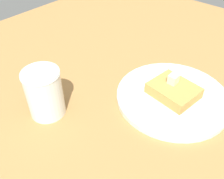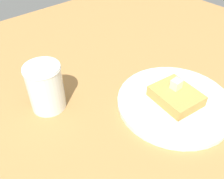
# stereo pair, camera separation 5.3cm
# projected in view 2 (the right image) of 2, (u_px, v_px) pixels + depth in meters

# --- Properties ---
(table_surface) EXTENTS (1.20, 1.20, 0.02)m
(table_surface) POSITION_uv_depth(u_px,v_px,m) (146.00, 95.00, 0.59)
(table_surface) COLOR #A1733F
(table_surface) RESTS_ON ground
(plate) EXTENTS (0.25, 0.25, 0.01)m
(plate) POSITION_uv_depth(u_px,v_px,m) (175.00, 102.00, 0.55)
(plate) COLOR silver
(plate) RESTS_ON table_surface
(toast_slice_center) EXTENTS (0.09, 0.11, 0.03)m
(toast_slice_center) POSITION_uv_depth(u_px,v_px,m) (176.00, 96.00, 0.54)
(toast_slice_center) COLOR #C88C44
(toast_slice_center) RESTS_ON plate
(butter_pat_primary) EXTENTS (0.02, 0.02, 0.02)m
(butter_pat_primary) POSITION_uv_depth(u_px,v_px,m) (176.00, 84.00, 0.54)
(butter_pat_primary) COLOR beige
(butter_pat_primary) RESTS_ON toast_slice_center
(fork) EXTENTS (0.14, 0.10, 0.00)m
(fork) POSITION_uv_depth(u_px,v_px,m) (208.00, 124.00, 0.49)
(fork) COLOR silver
(fork) RESTS_ON plate
(syrup_jar) EXTENTS (0.08, 0.08, 0.10)m
(syrup_jar) POSITION_uv_depth(u_px,v_px,m) (46.00, 88.00, 0.52)
(syrup_jar) COLOR #341705
(syrup_jar) RESTS_ON table_surface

